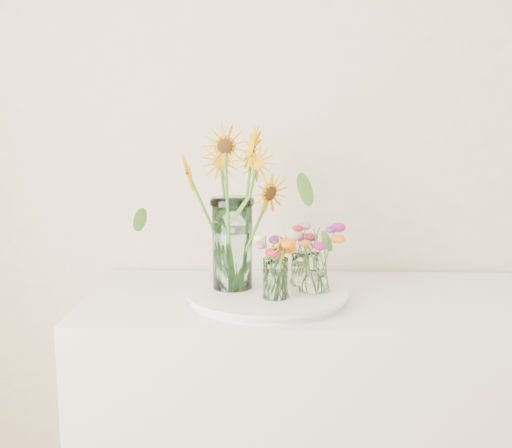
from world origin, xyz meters
The scene contains 10 objects.
counter centered at (-0.36, 1.93, 0.45)m, with size 1.40×0.60×0.90m, color white.
tray centered at (-0.51, 1.88, 0.91)m, with size 0.45×0.45×0.03m, color white.
mason_jar centered at (-0.61, 1.92, 1.06)m, with size 0.12×0.12×0.28m, color silver.
sunflower_bouquet centered at (-0.61, 1.92, 1.17)m, with size 0.63×0.63×0.50m, color #E19B04, non-canonical shape.
small_vase_a centered at (-0.49, 1.81, 0.99)m, with size 0.07×0.07×0.12m, color white.
wildflower_posy_a centered at (-0.49, 1.81, 1.03)m, with size 0.17×0.17×0.21m, color orange, non-canonical shape.
small_vase_b centered at (-0.37, 1.88, 0.99)m, with size 0.09×0.09×0.12m, color white, non-canonical shape.
wildflower_posy_b centered at (-0.37, 1.88, 1.03)m, with size 0.23×0.23×0.21m, color orange, non-canonical shape.
small_vase_c centered at (-0.41, 1.95, 0.98)m, with size 0.06×0.06×0.10m, color white.
wildflower_posy_c centered at (-0.41, 1.95, 1.02)m, with size 0.20×0.20×0.19m, color orange, non-canonical shape.
Camera 1 is at (-0.50, 0.06, 1.46)m, focal length 45.00 mm.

